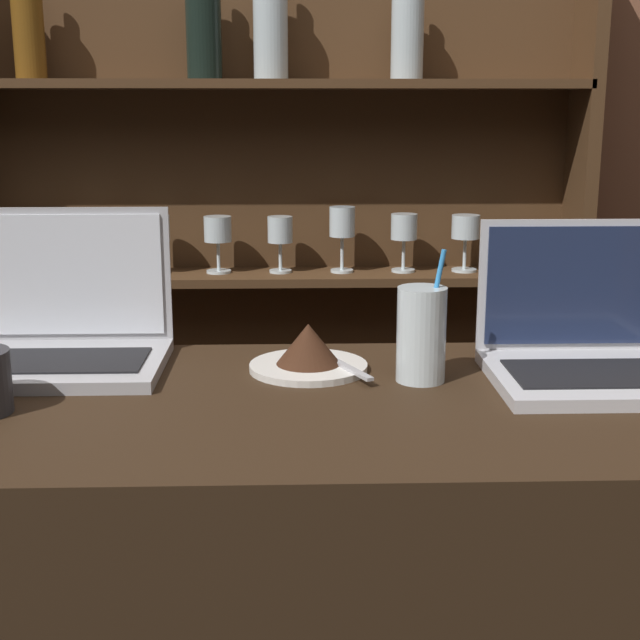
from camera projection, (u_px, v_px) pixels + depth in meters
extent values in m
cube|color=brown|center=(328.00, 106.00, 2.12)|extent=(7.00, 0.06, 2.70)
cube|color=#472D19|center=(571.00, 311.00, 2.13)|extent=(0.03, 0.18, 1.75)
cube|color=#472D19|center=(281.00, 305.00, 2.19)|extent=(1.42, 0.02, 1.75)
cube|color=#472D19|center=(282.00, 451.00, 2.19)|extent=(1.38, 0.18, 0.02)
cube|color=#472D19|center=(281.00, 277.00, 2.09)|extent=(1.38, 0.18, 0.02)
cube|color=#472D19|center=(279.00, 84.00, 1.99)|extent=(1.38, 0.18, 0.02)
cylinder|color=silver|center=(32.00, 272.00, 2.07)|extent=(0.06, 0.06, 0.01)
cylinder|color=silver|center=(31.00, 258.00, 2.06)|extent=(0.01, 0.01, 0.06)
cylinder|color=silver|center=(29.00, 230.00, 2.04)|extent=(0.07, 0.07, 0.07)
cylinder|color=silver|center=(95.00, 272.00, 2.07)|extent=(0.06, 0.06, 0.01)
cylinder|color=silver|center=(94.00, 255.00, 2.06)|extent=(0.01, 0.01, 0.08)
cylinder|color=silver|center=(92.00, 225.00, 2.05)|extent=(0.07, 0.07, 0.06)
cylinder|color=silver|center=(157.00, 272.00, 2.08)|extent=(0.06, 0.06, 0.01)
cylinder|color=silver|center=(156.00, 256.00, 2.07)|extent=(0.01, 0.01, 0.07)
cylinder|color=silver|center=(155.00, 228.00, 2.05)|extent=(0.07, 0.07, 0.06)
cylinder|color=silver|center=(219.00, 271.00, 2.08)|extent=(0.06, 0.06, 0.01)
cylinder|color=silver|center=(218.00, 256.00, 2.07)|extent=(0.01, 0.01, 0.07)
cylinder|color=silver|center=(218.00, 229.00, 2.06)|extent=(0.06, 0.06, 0.06)
cylinder|color=silver|center=(281.00, 271.00, 2.08)|extent=(0.05, 0.05, 0.01)
cylinder|color=silver|center=(280.00, 256.00, 2.08)|extent=(0.01, 0.01, 0.06)
cylinder|color=silver|center=(280.00, 229.00, 2.06)|extent=(0.06, 0.06, 0.06)
cylinder|color=silver|center=(342.00, 271.00, 2.09)|extent=(0.05, 0.05, 0.01)
cylinder|color=silver|center=(342.00, 253.00, 2.08)|extent=(0.01, 0.01, 0.08)
cylinder|color=silver|center=(342.00, 222.00, 2.06)|extent=(0.06, 0.06, 0.07)
cylinder|color=silver|center=(403.00, 270.00, 2.09)|extent=(0.06, 0.06, 0.01)
cylinder|color=silver|center=(403.00, 254.00, 2.08)|extent=(0.01, 0.01, 0.07)
cylinder|color=silver|center=(404.00, 227.00, 2.07)|extent=(0.06, 0.06, 0.06)
cylinder|color=silver|center=(464.00, 270.00, 2.10)|extent=(0.06, 0.06, 0.01)
cylinder|color=silver|center=(465.00, 254.00, 2.09)|extent=(0.01, 0.01, 0.07)
cylinder|color=silver|center=(466.00, 227.00, 2.07)|extent=(0.07, 0.07, 0.05)
cylinder|color=silver|center=(525.00, 270.00, 2.10)|extent=(0.05, 0.05, 0.01)
cylinder|color=silver|center=(525.00, 256.00, 2.10)|extent=(0.01, 0.01, 0.06)
cylinder|color=silver|center=(527.00, 232.00, 2.08)|extent=(0.06, 0.06, 0.05)
cylinder|color=brown|center=(29.00, 36.00, 1.95)|extent=(0.07, 0.07, 0.19)
cylinder|color=#B2C1C6|center=(271.00, 33.00, 1.96)|extent=(0.08, 0.08, 0.20)
cylinder|color=#B2C1C6|center=(407.00, 41.00, 1.97)|extent=(0.07, 0.07, 0.17)
cylinder|color=black|center=(204.00, 35.00, 1.96)|extent=(0.08, 0.08, 0.19)
cube|color=#ADADB2|center=(52.00, 365.00, 1.30)|extent=(0.32, 0.23, 0.02)
cube|color=black|center=(50.00, 361.00, 1.29)|extent=(0.28, 0.13, 0.00)
cube|color=#ADADB2|center=(67.00, 274.00, 1.39)|extent=(0.32, 0.00, 0.21)
cube|color=white|center=(66.00, 275.00, 1.39)|extent=(0.30, 0.01, 0.19)
cube|color=silver|center=(598.00, 378.00, 1.24)|extent=(0.30, 0.24, 0.02)
cube|color=black|center=(601.00, 373.00, 1.23)|extent=(0.25, 0.13, 0.00)
cube|color=silver|center=(576.00, 285.00, 1.33)|extent=(0.30, 0.00, 0.20)
cube|color=#1E2847|center=(577.00, 285.00, 1.33)|extent=(0.27, 0.01, 0.18)
cylinder|color=silver|center=(308.00, 367.00, 1.31)|extent=(0.17, 0.17, 0.01)
cone|color=#381E11|center=(308.00, 344.00, 1.30)|extent=(0.09, 0.09, 0.06)
cube|color=#B7B7BC|center=(341.00, 364.00, 1.29)|extent=(0.08, 0.16, 0.00)
cylinder|color=silver|center=(421.00, 335.00, 1.24)|extent=(0.07, 0.07, 0.13)
cylinder|color=#338CD8|center=(430.00, 316.00, 1.24)|extent=(0.04, 0.01, 0.19)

